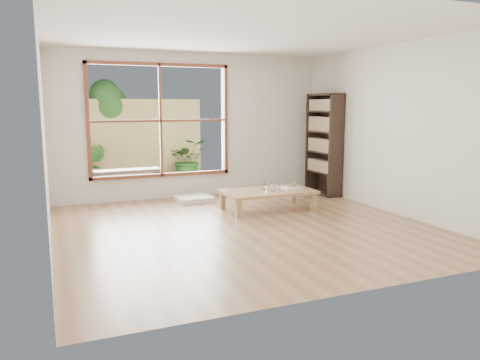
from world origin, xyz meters
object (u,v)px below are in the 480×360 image
Objects in this scene: low_table at (268,193)px; bookshelf at (324,144)px; food_tray at (292,187)px; garden_bench at (127,172)px.

bookshelf reaches higher than low_table.
low_table is 0.77× the size of bookshelf.
bookshelf is at bearing 35.55° from food_tray.
food_tray is 0.22× the size of garden_bench.
bookshelf is at bearing -28.88° from garden_bench.
bookshelf reaches higher than food_tray.
low_table is at bearing -56.26° from garden_bench.
low_table is at bearing -178.21° from food_tray.
garden_bench is (-3.39, 1.71, -0.57)m from bookshelf.
garden_bench is (-1.83, 2.53, 0.09)m from low_table.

